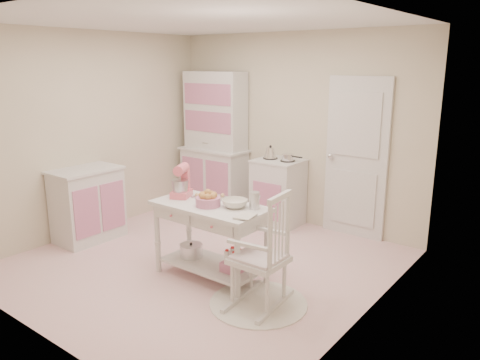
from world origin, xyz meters
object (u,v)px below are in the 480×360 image
hutch (214,141)px  work_table (211,241)px  base_cabinet (88,205)px  rocking_chair (259,249)px  stand_mixer (181,182)px  bread_basket (208,202)px  stove (278,192)px

hutch → work_table: size_ratio=1.73×
base_cabinet → hutch: bearing=79.1°
rocking_chair → stand_mixer: (-1.14, 0.17, 0.42)m
stand_mixer → bread_basket: bearing=-34.0°
stand_mixer → bread_basket: (0.44, -0.07, -0.12)m
work_table → stove: bearing=101.2°
base_cabinet → stove: bearing=50.9°
stove → work_table: size_ratio=0.77×
stove → base_cabinet: size_ratio=1.00×
hutch → stand_mixer: hutch is taller
base_cabinet → bread_basket: (1.97, 0.07, 0.39)m
stove → work_table: stove is taller
hutch → base_cabinet: (-0.39, -2.00, -0.58)m
base_cabinet → rocking_chair: bearing=-0.8°
base_cabinet → work_table: 1.95m
rocking_chair → bread_basket: 0.77m
base_cabinet → stand_mixer: (1.53, 0.14, 0.51)m
rocking_chair → bread_basket: bearing=165.4°
rocking_chair → stand_mixer: bearing=165.2°
stove → work_table: (0.36, -1.83, -0.06)m
hutch → stove: bearing=-2.4°
stand_mixer → bread_basket: 0.46m
hutch → bread_basket: 2.50m
stand_mixer → stove: bearing=63.3°
rocking_chair → work_table: bearing=161.8°
hutch → bread_basket: hutch is taller
base_cabinet → rocking_chair: size_ratio=0.84×
stove → stand_mixer: stand_mixer is taller
base_cabinet → stand_mixer: size_ratio=2.71×
rocking_chair → base_cabinet: bearing=173.1°
hutch → base_cabinet: 2.12m
work_table → stand_mixer: size_ratio=3.53×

